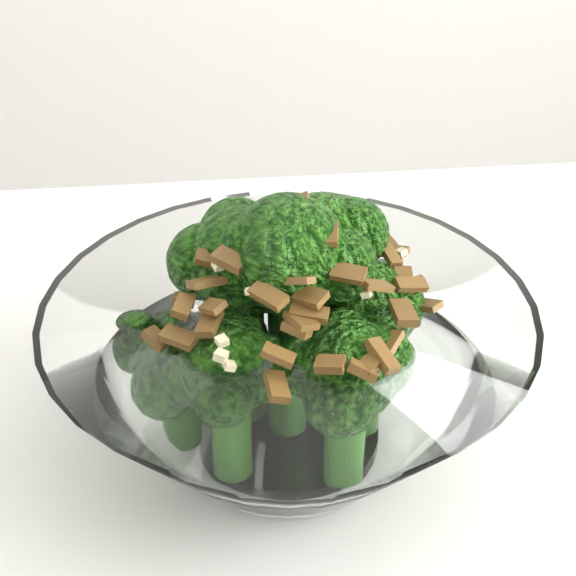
{
  "coord_description": "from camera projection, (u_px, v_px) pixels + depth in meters",
  "views": [
    {
      "loc": [
        0.13,
        -0.14,
        1.08
      ],
      "look_at": [
        0.13,
        0.21,
        0.85
      ],
      "focal_mm": 55.0,
      "sensor_mm": 36.0,
      "label": 1
    }
  ],
  "objects": [
    {
      "name": "broccoli_dish",
      "position": [
        289.0,
        359.0,
        0.44
      ],
      "size": [
        0.24,
        0.24,
        0.15
      ],
      "color": "white",
      "rests_on": "table"
    }
  ]
}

